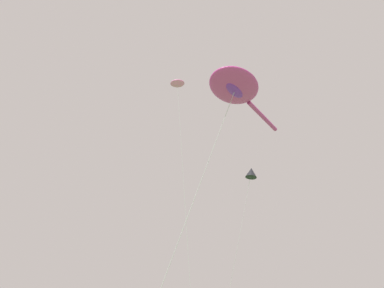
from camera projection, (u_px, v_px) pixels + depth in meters
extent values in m
ellipsoid|color=#CC3899|center=(234.00, 86.00, 17.46)|extent=(4.11, 3.43, 0.78)
cylinder|color=#CC3899|center=(263.00, 117.00, 19.98)|extent=(4.07, 1.08, 0.28)
ellipsoid|color=purple|center=(235.00, 91.00, 17.28)|extent=(1.70, 0.97, 0.28)
cylinder|color=#B2B2B7|center=(195.00, 198.00, 14.31)|extent=(3.13, 4.05, 13.28)
cone|color=black|center=(251.00, 173.00, 26.90)|extent=(1.62, 1.63, 1.12)
cylinder|color=#B2B2B7|center=(238.00, 247.00, 24.58)|extent=(1.03, 4.07, 13.12)
ellipsoid|color=pink|center=(177.00, 83.00, 22.64)|extent=(1.34, 1.33, 0.53)
cylinder|color=#B2B2B7|center=(184.00, 188.00, 18.76)|extent=(1.93, 0.30, 17.46)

